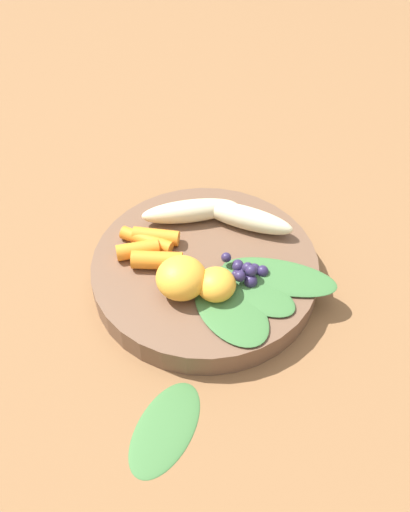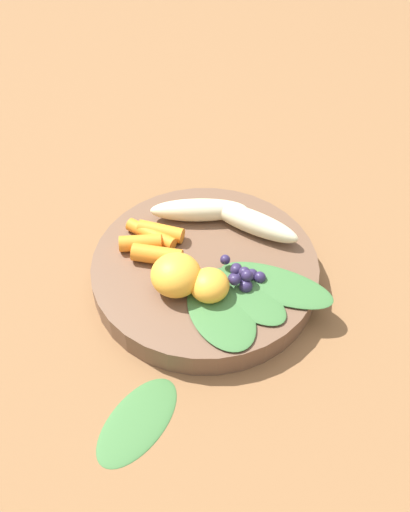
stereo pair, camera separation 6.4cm
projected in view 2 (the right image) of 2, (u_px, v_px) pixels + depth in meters
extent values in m
plane|color=brown|center=(205.00, 280.00, 0.67)|extent=(2.40, 2.40, 0.00)
cylinder|color=brown|center=(205.00, 271.00, 0.65)|extent=(0.25, 0.25, 0.03)
ellipsoid|color=beige|center=(197.00, 210.00, 0.68)|extent=(0.12, 0.04, 0.03)
ellipsoid|color=beige|center=(252.00, 222.00, 0.67)|extent=(0.11, 0.09, 0.03)
ellipsoid|color=#F4A833|center=(206.00, 286.00, 0.60)|extent=(0.04, 0.04, 0.03)
ellipsoid|color=#F4A833|center=(176.00, 275.00, 0.60)|extent=(0.05, 0.05, 0.04)
cylinder|color=orange|center=(161.00, 231.00, 0.66)|extent=(0.06, 0.04, 0.02)
cylinder|color=orange|center=(151.00, 234.00, 0.66)|extent=(0.06, 0.05, 0.02)
cylinder|color=orange|center=(140.00, 243.00, 0.65)|extent=(0.05, 0.02, 0.02)
cylinder|color=orange|center=(157.00, 255.00, 0.64)|extent=(0.06, 0.04, 0.02)
sphere|color=#2D234C|center=(252.00, 275.00, 0.62)|extent=(0.01, 0.01, 0.01)
sphere|color=#2D234C|center=(243.00, 278.00, 0.62)|extent=(0.01, 0.01, 0.01)
sphere|color=#2D234C|center=(236.00, 269.00, 0.63)|extent=(0.01, 0.01, 0.01)
sphere|color=#2D234C|center=(233.00, 278.00, 0.62)|extent=(0.01, 0.01, 0.01)
sphere|color=#2D234C|center=(247.00, 276.00, 0.61)|extent=(0.01, 0.01, 0.01)
sphere|color=#2D234C|center=(260.00, 277.00, 0.62)|extent=(0.01, 0.01, 0.01)
sphere|color=#2D234C|center=(225.00, 260.00, 0.63)|extent=(0.01, 0.01, 0.01)
sphere|color=#2D234C|center=(244.00, 272.00, 0.61)|extent=(0.01, 0.01, 0.01)
sphere|color=#2D234C|center=(235.00, 280.00, 0.60)|extent=(0.01, 0.01, 0.01)
sphere|color=#2D234C|center=(246.00, 286.00, 0.61)|extent=(0.01, 0.01, 0.01)
sphere|color=#2D234C|center=(236.00, 270.00, 0.63)|extent=(0.01, 0.01, 0.01)
sphere|color=#2D234C|center=(242.00, 277.00, 0.62)|extent=(0.01, 0.01, 0.01)
ellipsoid|color=#3D7038|center=(221.00, 313.00, 0.59)|extent=(0.09, 0.11, 0.01)
ellipsoid|color=#3D7038|center=(245.00, 296.00, 0.61)|extent=(0.10, 0.11, 0.01)
ellipsoid|color=#3D7038|center=(276.00, 285.00, 0.62)|extent=(0.13, 0.10, 0.01)
ellipsoid|color=#3D7038|center=(138.00, 420.00, 0.55)|extent=(0.11, 0.11, 0.01)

